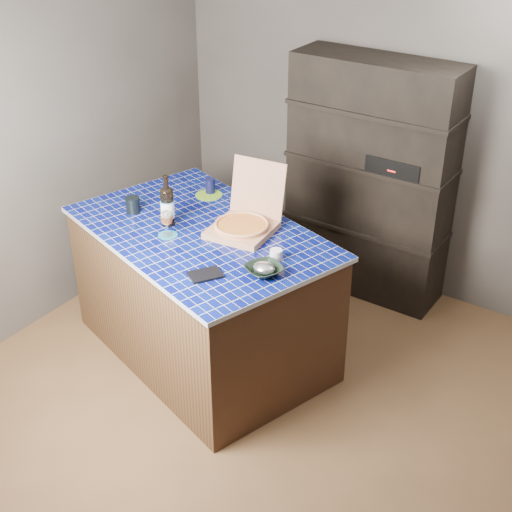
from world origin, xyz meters
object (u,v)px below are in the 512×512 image
Objects in this scene: pizza_box at (243,223)px; mead_bottle at (167,206)px; dvd_case at (205,275)px; bowl at (264,270)px; wine_glass at (167,218)px; kitchen_island at (203,293)px.

mead_bottle is at bearing -163.99° from pizza_box.
mead_bottle is 1.86× the size of dvd_case.
mead_bottle is 0.86m from bowl.
pizza_box reaches higher than bowl.
dvd_case is (0.13, -0.56, -0.05)m from pizza_box.
wine_glass is (0.09, -0.12, -0.01)m from mead_bottle.
wine_glass is 0.56m from dvd_case.
pizza_box is 2.86× the size of wine_glass.
dvd_case is (0.36, -0.41, 0.48)m from kitchen_island.
mead_bottle is (-0.45, -0.19, 0.08)m from pizza_box.
kitchen_island is 0.64m from mead_bottle.
mead_bottle is at bearing 168.91° from bowl.
pizza_box is 0.57m from dvd_case.
kitchen_island is 0.59m from pizza_box.
pizza_box reaches higher than kitchen_island.
mead_bottle reaches higher than wine_glass.
pizza_box is 0.53m from bowl.
mead_bottle is (-0.22, -0.05, 0.60)m from kitchen_island.
mead_bottle reaches higher than kitchen_island.
wine_glass reaches higher than dvd_case.
pizza_box is at bearing 137.71° from bowl.
pizza_box is at bearing 134.62° from dvd_case.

